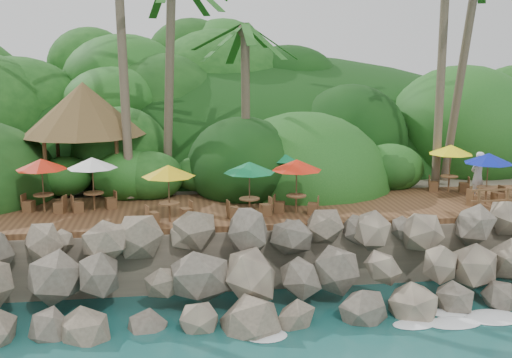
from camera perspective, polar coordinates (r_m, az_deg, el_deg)
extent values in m
plane|color=#19514F|center=(18.62, 2.56, -14.05)|extent=(140.00, 140.00, 0.00)
cube|color=gray|center=(33.40, -2.31, -0.54)|extent=(32.00, 25.20, 2.10)
ellipsoid|color=#143811|center=(40.93, -3.30, 0.20)|extent=(44.80, 28.00, 15.40)
cube|color=brown|center=(23.46, 0.00, -2.87)|extent=(26.00, 5.00, 0.20)
ellipsoid|color=white|center=(18.86, -16.45, -14.10)|extent=(1.20, 0.80, 0.06)
ellipsoid|color=white|center=(18.63, -7.01, -14.02)|extent=(1.20, 0.80, 0.06)
ellipsoid|color=white|center=(18.88, 2.39, -13.58)|extent=(1.20, 0.80, 0.06)
ellipsoid|color=white|center=(19.59, 11.29, -12.84)|extent=(1.20, 0.80, 0.06)
ellipsoid|color=white|center=(20.71, 19.34, -11.90)|extent=(1.20, 0.80, 0.06)
cylinder|color=brown|center=(25.50, -12.43, 14.01)|extent=(0.75, 2.73, 13.77)
cylinder|color=brown|center=(25.58, -8.04, 8.75)|extent=(0.95, 1.14, 9.09)
cylinder|color=brown|center=(25.59, -0.96, 6.36)|extent=(0.52, 0.99, 6.86)
ellipsoid|color=#23601E|center=(25.51, -0.99, 14.05)|extent=(6.00, 6.00, 2.40)
cylinder|color=brown|center=(27.73, 16.84, 10.48)|extent=(0.80, 1.37, 10.91)
cylinder|color=brown|center=(28.65, 18.47, 9.23)|extent=(0.87, 1.64, 9.71)
cylinder|color=brown|center=(25.85, -18.89, 0.80)|extent=(0.16, 0.16, 2.40)
cylinder|color=brown|center=(25.45, -12.70, 0.98)|extent=(0.16, 0.16, 2.40)
cylinder|color=brown|center=(28.56, -17.84, 1.84)|extent=(0.16, 0.16, 2.40)
cylinder|color=brown|center=(28.20, -12.23, 2.02)|extent=(0.16, 0.16, 2.40)
cone|color=brown|center=(26.69, -15.68, 6.30)|extent=(5.07, 5.07, 2.20)
cylinder|color=brown|center=(22.54, 3.74, -2.38)|extent=(0.07, 0.07, 0.65)
cylinder|color=brown|center=(22.46, 3.75, -1.56)|extent=(0.74, 0.74, 0.04)
cylinder|color=brown|center=(22.39, 3.76, -0.79)|extent=(0.04, 0.04, 1.94)
cone|color=red|center=(22.23, 3.79, 1.32)|extent=(1.85, 1.85, 0.40)
cube|color=brown|center=(22.63, 2.18, -2.63)|extent=(0.46, 0.46, 0.41)
cube|color=brown|center=(22.52, 5.30, -2.74)|extent=(0.46, 0.46, 0.41)
cylinder|color=brown|center=(23.70, -14.77, -2.05)|extent=(0.07, 0.07, 0.65)
cylinder|color=brown|center=(23.63, -14.81, -1.26)|extent=(0.74, 0.74, 0.04)
cylinder|color=brown|center=(23.57, -14.85, -0.53)|extent=(0.04, 0.04, 1.94)
cone|color=white|center=(23.41, -14.95, 1.47)|extent=(1.85, 1.85, 0.40)
cube|color=brown|center=(23.60, -16.20, -2.50)|extent=(0.48, 0.48, 0.41)
cube|color=brown|center=(23.88, -13.32, -2.19)|extent=(0.48, 0.48, 0.41)
cylinder|color=brown|center=(21.61, -8.01, -3.09)|extent=(0.07, 0.07, 0.65)
cylinder|color=brown|center=(21.53, -8.04, -2.23)|extent=(0.74, 0.74, 0.04)
cylinder|color=brown|center=(21.46, -8.06, -1.43)|extent=(0.04, 0.04, 1.94)
cone|color=yellow|center=(21.28, -8.13, 0.77)|extent=(1.85, 1.85, 0.40)
cube|color=brown|center=(21.45, -9.56, -3.58)|extent=(0.47, 0.47, 0.41)
cube|color=brown|center=(21.84, -6.48, -3.22)|extent=(0.47, 0.47, 0.41)
cylinder|color=brown|center=(25.60, 7.58, -0.77)|extent=(0.07, 0.07, 0.65)
cylinder|color=brown|center=(25.54, 7.60, -0.03)|extent=(0.74, 0.74, 0.04)
cylinder|color=brown|center=(25.48, 7.62, 0.65)|extent=(0.04, 0.04, 1.94)
cone|color=#0B6A34|center=(25.33, 7.67, 2.50)|extent=(1.85, 1.85, 0.40)
cube|color=brown|center=(25.48, 6.24, -1.08)|extent=(0.37, 0.37, 0.41)
cube|color=brown|center=(25.80, 8.90, -0.99)|extent=(0.37, 0.37, 0.41)
cylinder|color=brown|center=(24.73, 2.70, -1.12)|extent=(0.07, 0.07, 0.65)
cylinder|color=brown|center=(24.66, 2.71, -0.36)|extent=(0.74, 0.74, 0.04)
cylinder|color=brown|center=(24.59, 2.71, 0.34)|extent=(0.04, 0.04, 1.94)
cone|color=#0C703D|center=(24.45, 2.73, 2.27)|extent=(1.85, 1.85, 0.40)
cube|color=brown|center=(24.49, 1.41, -1.53)|extent=(0.46, 0.46, 0.41)
cube|color=brown|center=(25.03, 3.96, -1.27)|extent=(0.46, 0.46, 0.41)
cylinder|color=brown|center=(25.49, 20.52, -1.47)|extent=(0.07, 0.07, 0.65)
cylinder|color=brown|center=(25.42, 20.57, -0.73)|extent=(0.74, 0.74, 0.04)
cylinder|color=brown|center=(25.36, 20.62, -0.05)|extent=(0.04, 0.04, 1.94)
cone|color=#0C1CA6|center=(25.22, 20.76, 1.81)|extent=(1.85, 1.85, 0.40)
cube|color=brown|center=(25.10, 19.49, -1.88)|extent=(0.46, 0.46, 0.41)
cube|color=brown|center=(25.95, 21.48, -1.60)|extent=(0.46, 0.46, 0.41)
cylinder|color=brown|center=(23.96, -19.04, -2.16)|extent=(0.07, 0.07, 0.65)
cylinder|color=brown|center=(23.89, -19.09, -1.38)|extent=(0.74, 0.74, 0.04)
cylinder|color=brown|center=(23.82, -19.14, -0.66)|extent=(0.04, 0.04, 1.94)
cone|color=red|center=(23.67, -19.27, 1.32)|extent=(1.85, 1.85, 0.40)
cube|color=brown|center=(24.27, -20.31, -2.38)|extent=(0.46, 0.46, 0.41)
cube|color=brown|center=(23.71, -17.69, -2.52)|extent=(0.46, 0.46, 0.41)
cylinder|color=brown|center=(27.27, 17.43, -0.45)|extent=(0.07, 0.07, 0.65)
cylinder|color=brown|center=(27.20, 17.47, 0.24)|extent=(0.74, 0.74, 0.04)
cylinder|color=brown|center=(27.15, 17.51, 0.88)|extent=(0.04, 0.04, 1.94)
cone|color=#FFF115|center=(27.01, 17.61, 2.62)|extent=(1.85, 1.85, 0.40)
cube|color=brown|center=(27.22, 16.12, -0.65)|extent=(0.47, 0.47, 0.41)
cube|color=brown|center=(27.37, 18.69, -0.75)|extent=(0.47, 0.47, 0.41)
cylinder|color=brown|center=(22.04, -0.61, -2.68)|extent=(0.07, 0.07, 0.65)
cylinder|color=brown|center=(21.96, -0.61, -1.84)|extent=(0.74, 0.74, 0.04)
cylinder|color=brown|center=(21.89, -0.61, -1.05)|extent=(0.04, 0.04, 1.94)
cone|color=#0C6F3A|center=(21.72, -0.61, 1.10)|extent=(1.85, 1.85, 0.40)
cube|color=brown|center=(21.88, -2.14, -3.13)|extent=(0.44, 0.44, 0.41)
cube|color=brown|center=(22.27, 0.90, -2.86)|extent=(0.44, 0.44, 0.41)
cylinder|color=brown|center=(23.47, 19.94, -2.06)|extent=(0.10, 0.10, 1.00)
cylinder|color=brown|center=(24.00, 22.27, -1.95)|extent=(0.10, 0.10, 1.00)
imported|color=silver|center=(26.39, 19.84, 0.37)|extent=(0.81, 0.69, 1.88)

